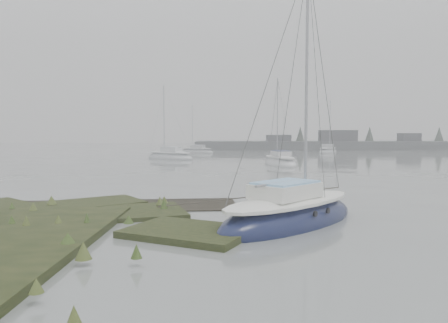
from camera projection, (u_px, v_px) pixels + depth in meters
ground at (212, 162)px, 43.13m from camera, size 160.00×160.00×0.00m
far_shoreline at (376, 144)px, 74.56m from camera, size 60.00×8.00×4.15m
sailboat_main at (290, 216)px, 14.12m from camera, size 6.03×6.23×9.21m
sailboat_white at (280, 162)px, 39.55m from camera, size 3.37×6.36×8.55m
sailboat_far_a at (170, 157)px, 48.09m from camera, size 6.28×5.13×8.74m
sailboat_far_b at (328, 151)px, 62.15m from camera, size 4.45×5.90×8.07m
sailboat_far_c at (197, 151)px, 62.15m from camera, size 5.49×3.90×7.44m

